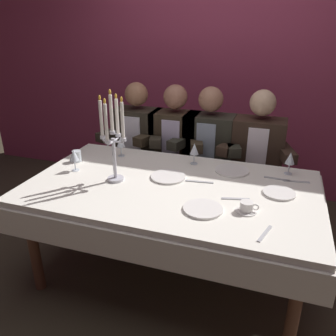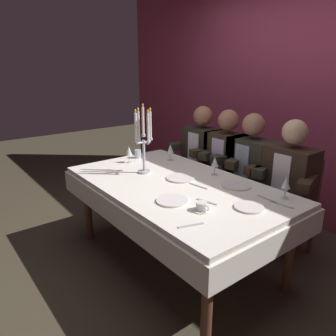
{
  "view_description": "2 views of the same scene",
  "coord_description": "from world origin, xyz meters",
  "px_view_note": "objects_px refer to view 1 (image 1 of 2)",
  "views": [
    {
      "loc": [
        0.63,
        -1.94,
        1.74
      ],
      "look_at": [
        -0.03,
        0.02,
        0.85
      ],
      "focal_mm": 36.54,
      "sensor_mm": 36.0,
      "label": 1
    },
    {
      "loc": [
        1.94,
        -1.59,
        1.68
      ],
      "look_at": [
        -0.06,
        -0.03,
        0.86
      ],
      "focal_mm": 34.78,
      "sensor_mm": 36.0,
      "label": 2
    }
  ],
  "objects_px": {
    "wine_glass_1": "(121,142)",
    "seated_diner_0": "(138,137)",
    "dinner_plate_2": "(279,193)",
    "seated_diner_3": "(258,149)",
    "dinner_plate_3": "(168,177)",
    "wine_glass_3": "(290,159)",
    "seated_diner_2": "(209,144)",
    "wine_glass_0": "(74,155)",
    "candelabra": "(113,139)",
    "wine_glass_2": "(194,149)",
    "seated_diner_1": "(175,141)",
    "dinner_plate_0": "(203,209)",
    "dinner_plate_1": "(232,171)",
    "dining_table": "(171,200)",
    "water_tumbler_0": "(77,156)",
    "coffee_cup_0": "(247,207)"
  },
  "relations": [
    {
      "from": "dinner_plate_1",
      "to": "seated_diner_0",
      "type": "bearing_deg",
      "value": 150.66
    },
    {
      "from": "candelabra",
      "to": "dinner_plate_1",
      "type": "distance_m",
      "value": 0.88
    },
    {
      "from": "wine_glass_3",
      "to": "dinner_plate_1",
      "type": "bearing_deg",
      "value": -167.54
    },
    {
      "from": "candelabra",
      "to": "dinner_plate_2",
      "type": "bearing_deg",
      "value": 7.76
    },
    {
      "from": "wine_glass_1",
      "to": "seated_diner_0",
      "type": "height_order",
      "value": "seated_diner_0"
    },
    {
      "from": "seated_diner_1",
      "to": "seated_diner_2",
      "type": "xyz_separation_m",
      "value": [
        0.31,
        0.0,
        0.0
      ]
    },
    {
      "from": "dining_table",
      "to": "seated_diner_3",
      "type": "distance_m",
      "value": 1.02
    },
    {
      "from": "dining_table",
      "to": "dinner_plate_1",
      "type": "bearing_deg",
      "value": 44.52
    },
    {
      "from": "wine_glass_0",
      "to": "seated_diner_3",
      "type": "bearing_deg",
      "value": 36.04
    },
    {
      "from": "dinner_plate_3",
      "to": "wine_glass_2",
      "type": "height_order",
      "value": "wine_glass_2"
    },
    {
      "from": "wine_glass_2",
      "to": "water_tumbler_0",
      "type": "relative_size",
      "value": 1.9
    },
    {
      "from": "dining_table",
      "to": "wine_glass_0",
      "type": "height_order",
      "value": "wine_glass_0"
    },
    {
      "from": "dinner_plate_2",
      "to": "seated_diner_0",
      "type": "relative_size",
      "value": 0.16
    },
    {
      "from": "wine_glass_3",
      "to": "seated_diner_0",
      "type": "height_order",
      "value": "seated_diner_0"
    },
    {
      "from": "candelabra",
      "to": "seated_diner_1",
      "type": "distance_m",
      "value": 1.0
    },
    {
      "from": "dinner_plate_0",
      "to": "seated_diner_0",
      "type": "height_order",
      "value": "seated_diner_0"
    },
    {
      "from": "dinner_plate_1",
      "to": "coffee_cup_0",
      "type": "relative_size",
      "value": 1.84
    },
    {
      "from": "wine_glass_0",
      "to": "wine_glass_2",
      "type": "distance_m",
      "value": 0.88
    },
    {
      "from": "dinner_plate_3",
      "to": "wine_glass_3",
      "type": "xyz_separation_m",
      "value": [
        0.79,
        0.33,
        0.11
      ]
    },
    {
      "from": "dinner_plate_1",
      "to": "candelabra",
      "type": "bearing_deg",
      "value": -151.24
    },
    {
      "from": "dinner_plate_2",
      "to": "seated_diner_0",
      "type": "bearing_deg",
      "value": 148.5
    },
    {
      "from": "seated_diner_2",
      "to": "wine_glass_2",
      "type": "bearing_deg",
      "value": -90.99
    },
    {
      "from": "dinner_plate_1",
      "to": "dinner_plate_2",
      "type": "bearing_deg",
      "value": -37.19
    },
    {
      "from": "wine_glass_3",
      "to": "coffee_cup_0",
      "type": "xyz_separation_m",
      "value": [
        -0.22,
        -0.62,
        -0.09
      ]
    },
    {
      "from": "candelabra",
      "to": "dinner_plate_0",
      "type": "xyz_separation_m",
      "value": [
        0.65,
        -0.2,
        -0.29
      ]
    },
    {
      "from": "dinner_plate_3",
      "to": "seated_diner_3",
      "type": "bearing_deg",
      "value": 55.72
    },
    {
      "from": "wine_glass_0",
      "to": "seated_diner_2",
      "type": "bearing_deg",
      "value": 48.16
    },
    {
      "from": "dinner_plate_1",
      "to": "wine_glass_2",
      "type": "xyz_separation_m",
      "value": [
        -0.3,
        0.05,
        0.11
      ]
    },
    {
      "from": "water_tumbler_0",
      "to": "dinner_plate_0",
      "type": "bearing_deg",
      "value": -20.72
    },
    {
      "from": "dinner_plate_1",
      "to": "dinner_plate_3",
      "type": "relative_size",
      "value": 1.0
    },
    {
      "from": "candelabra",
      "to": "seated_diner_1",
      "type": "xyz_separation_m",
      "value": [
        0.13,
        0.94,
        -0.3
      ]
    },
    {
      "from": "seated_diner_0",
      "to": "seated_diner_1",
      "type": "relative_size",
      "value": 1.0
    },
    {
      "from": "seated_diner_2",
      "to": "wine_glass_0",
      "type": "bearing_deg",
      "value": -131.84
    },
    {
      "from": "wine_glass_1",
      "to": "wine_glass_0",
      "type": "bearing_deg",
      "value": -117.35
    },
    {
      "from": "wine_glass_3",
      "to": "seated_diner_0",
      "type": "bearing_deg",
      "value": 161.27
    },
    {
      "from": "wine_glass_0",
      "to": "wine_glass_1",
      "type": "height_order",
      "value": "same"
    },
    {
      "from": "seated_diner_1",
      "to": "dinner_plate_2",
      "type": "bearing_deg",
      "value": -40.49
    },
    {
      "from": "wine_glass_0",
      "to": "wine_glass_1",
      "type": "distance_m",
      "value": 0.41
    },
    {
      "from": "candelabra",
      "to": "seated_diner_3",
      "type": "relative_size",
      "value": 0.5
    },
    {
      "from": "wine_glass_1",
      "to": "seated_diner_2",
      "type": "height_order",
      "value": "seated_diner_2"
    },
    {
      "from": "dinner_plate_0",
      "to": "dinner_plate_1",
      "type": "height_order",
      "value": "same"
    },
    {
      "from": "seated_diner_0",
      "to": "seated_diner_2",
      "type": "height_order",
      "value": "same"
    },
    {
      "from": "candelabra",
      "to": "wine_glass_2",
      "type": "bearing_deg",
      "value": 46.32
    },
    {
      "from": "coffee_cup_0",
      "to": "seated_diner_2",
      "type": "relative_size",
      "value": 0.11
    },
    {
      "from": "dinner_plate_2",
      "to": "wine_glass_3",
      "type": "bearing_deg",
      "value": 81.8
    },
    {
      "from": "dinner_plate_1",
      "to": "wine_glass_3",
      "type": "bearing_deg",
      "value": 12.46
    },
    {
      "from": "dinner_plate_2",
      "to": "seated_diner_3",
      "type": "height_order",
      "value": "seated_diner_3"
    },
    {
      "from": "wine_glass_0",
      "to": "seated_diner_0",
      "type": "height_order",
      "value": "seated_diner_0"
    },
    {
      "from": "dinner_plate_0",
      "to": "dinner_plate_1",
      "type": "relative_size",
      "value": 0.95
    },
    {
      "from": "dinner_plate_2",
      "to": "seated_diner_2",
      "type": "xyz_separation_m",
      "value": [
        -0.62,
        0.8,
        -0.01
      ]
    }
  ]
}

